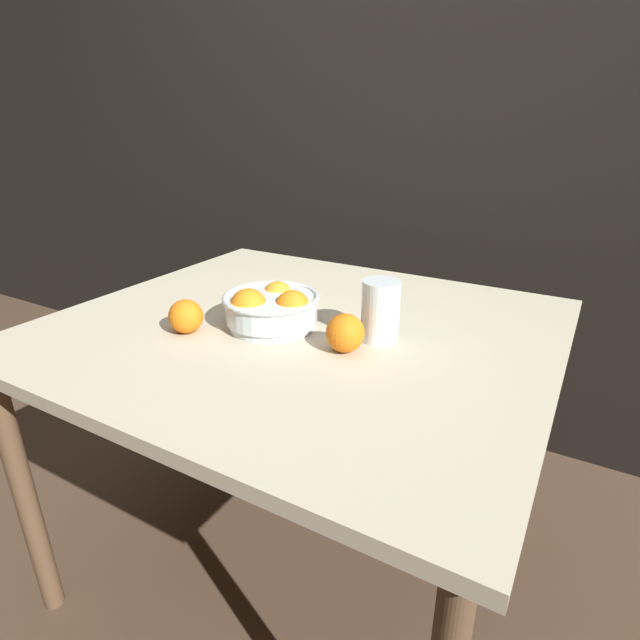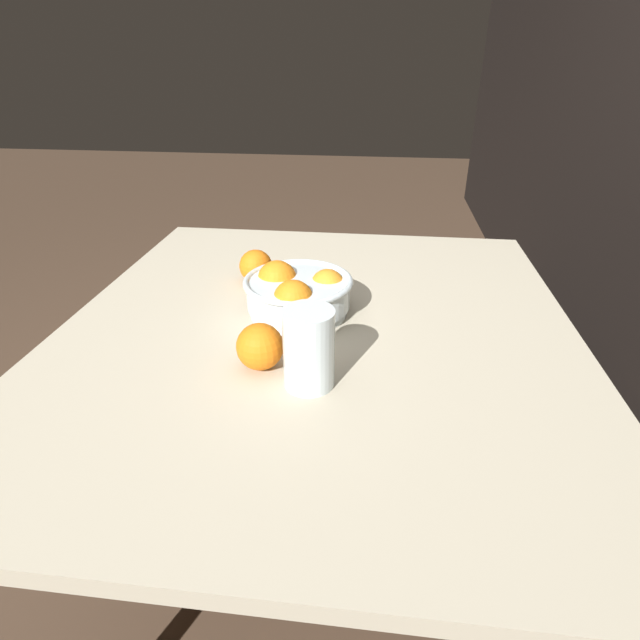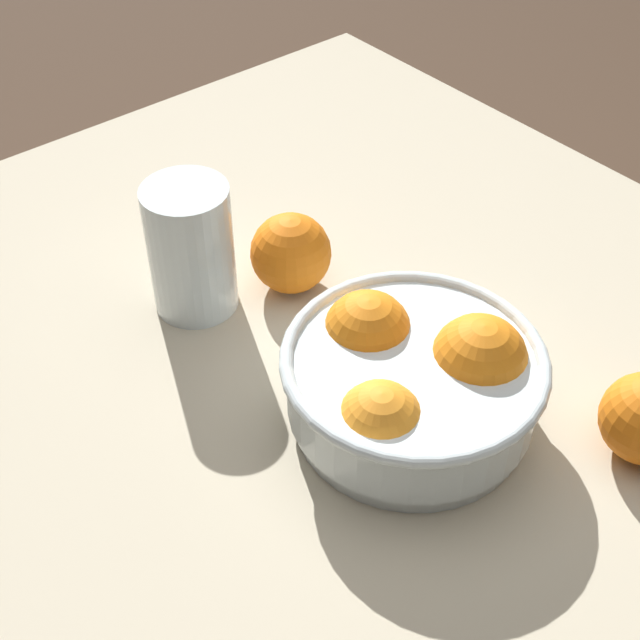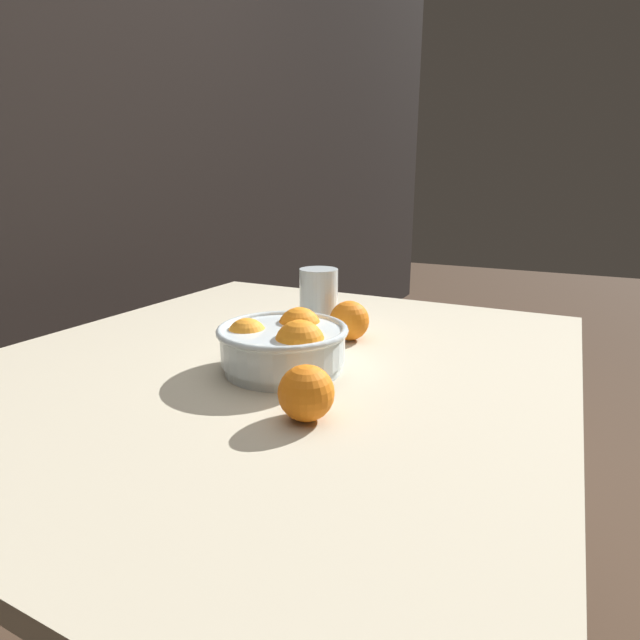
% 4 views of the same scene
% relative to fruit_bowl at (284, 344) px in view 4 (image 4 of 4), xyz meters
% --- Properties ---
extents(dining_table, '(1.14, 1.02, 0.76)m').
position_rel_fruit_bowl_xyz_m(dining_table, '(0.05, 0.05, -0.13)').
color(dining_table, '#B7AD93').
rests_on(dining_table, ground_plane).
extents(fruit_bowl, '(0.22, 0.22, 0.10)m').
position_rel_fruit_bowl_xyz_m(fruit_bowl, '(0.00, 0.00, 0.00)').
color(fruit_bowl, silver).
rests_on(fruit_bowl, dining_table).
extents(juice_glass, '(0.08, 0.08, 0.14)m').
position_rel_fruit_bowl_xyz_m(juice_glass, '(0.25, 0.06, 0.01)').
color(juice_glass, '#F4A314').
rests_on(juice_glass, dining_table).
extents(orange_loose_near_bowl, '(0.08, 0.08, 0.08)m').
position_rel_fruit_bowl_xyz_m(orange_loose_near_bowl, '(0.21, -0.03, -0.01)').
color(orange_loose_near_bowl, orange).
rests_on(orange_loose_near_bowl, dining_table).
extents(orange_loose_front, '(0.08, 0.08, 0.08)m').
position_rel_fruit_bowl_xyz_m(orange_loose_front, '(-0.15, -0.12, -0.01)').
color(orange_loose_front, orange).
rests_on(orange_loose_front, dining_table).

